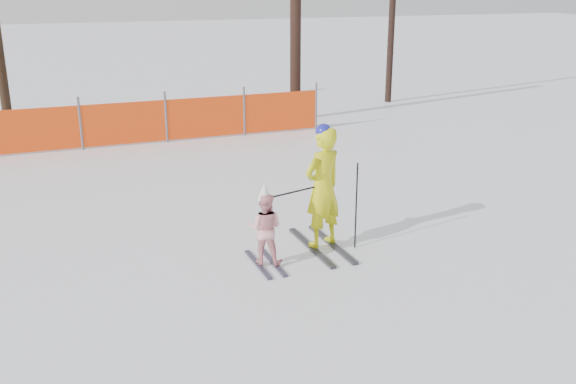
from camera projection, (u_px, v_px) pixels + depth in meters
name	position (u px, v px, depth m)	size (l,w,h in m)	color
ground	(301.00, 273.00, 8.71)	(120.00, 120.00, 0.00)	white
adult	(323.00, 187.00, 9.26)	(0.76, 1.55, 1.87)	black
child	(265.00, 228.00, 8.79)	(0.62, 1.00, 1.20)	black
ski_poles	(334.00, 201.00, 9.19)	(1.33, 0.23, 1.30)	black
tree_trunks	(221.00, 12.00, 17.91)	(11.84, 2.72, 5.94)	black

